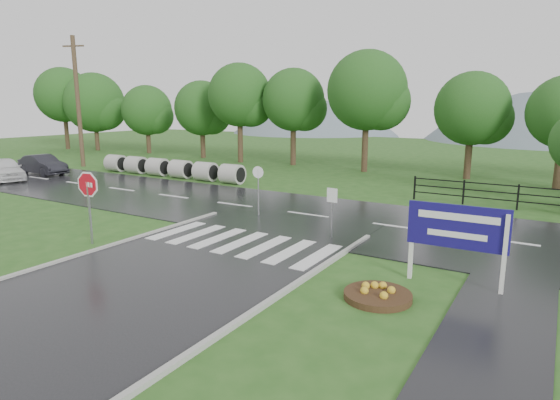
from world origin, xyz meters
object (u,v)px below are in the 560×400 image
Objects in this scene: culvert_pipes at (169,168)px; car_dark at (44,174)px; stop_sign at (88,191)px; estate_billboard at (457,231)px; car_white at (7,180)px.

car_dark is at bearing -155.83° from culvert_pipes.
stop_sign is 11.88m from estate_billboard.
car_white is (-28.20, 3.70, -1.54)m from estate_billboard.
culvert_pipes is at bearing -62.12° from car_dark.
estate_billboard is (11.61, 2.49, -0.35)m from stop_sign.
car_dark is at bearing 167.24° from estate_billboard.
stop_sign is at bearing -55.56° from culvert_pipes.
estate_billboard is at bearing -26.66° from culvert_pipes.
car_white is (-16.59, 6.18, -1.89)m from stop_sign.
estate_billboard reaches higher than culvert_pipes.
culvert_pipes is at bearing -32.25° from car_white.
estate_billboard is 28.48m from car_white.
car_white is at bearing -168.21° from car_dark.
culvert_pipes is 15.43m from stop_sign.
estate_billboard is 29.36m from car_dark.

